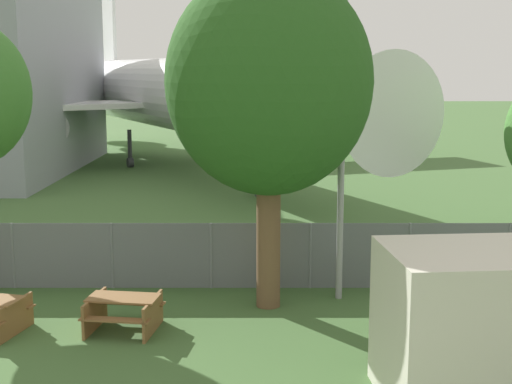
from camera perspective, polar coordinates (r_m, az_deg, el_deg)
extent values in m
cylinder|color=slate|center=(19.39, -18.97, -4.85)|extent=(0.07, 0.07, 1.71)
cylinder|color=slate|center=(18.72, -11.54, -5.02)|extent=(0.07, 0.07, 1.71)
cylinder|color=slate|center=(18.39, -3.72, -5.11)|extent=(0.07, 0.07, 1.71)
cylinder|color=slate|center=(18.41, 4.25, -5.10)|extent=(0.07, 0.07, 1.71)
cylinder|color=slate|center=(18.77, 12.05, -5.00)|extent=(0.07, 0.07, 1.71)
cylinder|color=slate|center=(19.47, 19.42, -4.82)|extent=(0.07, 0.07, 1.71)
cube|color=slate|center=(18.39, -3.72, -5.11)|extent=(56.00, 0.01, 1.71)
cylinder|color=white|center=(40.58, -6.36, 7.78)|extent=(17.54, 30.11, 4.04)
cone|color=white|center=(24.63, 8.04, 6.46)|extent=(5.41, 5.41, 4.04)
cone|color=white|center=(58.11, -12.61, 8.20)|extent=(5.49, 6.13, 3.63)
cube|color=white|center=(45.90, 3.81, 7.29)|extent=(14.87, 8.62, 0.30)
cylinder|color=#939399|center=(45.26, 1.21, 5.93)|extent=(3.23, 4.06, 1.82)
cube|color=white|center=(40.03, -19.58, 6.38)|extent=(14.23, 11.63, 0.30)
cylinder|color=#939399|center=(40.76, -16.58, 5.10)|extent=(3.23, 4.06, 1.82)
cube|color=white|center=(54.79, -11.90, 13.43)|extent=(1.82, 3.37, 6.06)
cube|color=white|center=(54.48, -11.68, 8.57)|extent=(9.40, 6.82, 0.20)
cylinder|color=#2D2D33|center=(31.44, 0.16, 1.58)|extent=(0.24, 0.24, 2.17)
cylinder|color=#2D2D33|center=(31.56, 0.15, 0.13)|extent=(0.52, 0.63, 0.56)
cylinder|color=#2D2D33|center=(43.14, -3.97, 3.80)|extent=(0.24, 0.24, 2.17)
cylinder|color=#2D2D33|center=(43.23, -3.96, 2.74)|extent=(0.52, 0.63, 0.56)
cylinder|color=#2D2D33|center=(41.55, -10.17, 3.44)|extent=(0.24, 0.24, 2.17)
cylinder|color=#2D2D33|center=(41.65, -10.14, 2.34)|extent=(0.52, 0.63, 0.56)
cube|color=brown|center=(16.18, -18.86, -9.54)|extent=(0.38, 1.38, 0.74)
cube|color=brown|center=(15.73, -10.69, -8.31)|extent=(1.59, 0.96, 0.04)
cube|color=brown|center=(16.33, -10.03, -8.72)|extent=(1.53, 0.49, 0.04)
cube|color=brown|center=(15.32, -11.33, -10.01)|extent=(1.53, 0.49, 0.04)
cube|color=brown|center=(15.66, -8.36, -9.76)|extent=(0.26, 1.39, 0.74)
cube|color=brown|center=(16.06, -12.88, -9.40)|extent=(0.26, 1.39, 0.74)
cylinder|color=brown|center=(16.79, 0.89, -3.75)|extent=(0.57, 0.57, 3.30)
ellipsoid|color=#28561E|center=(16.32, 0.92, 8.82)|extent=(4.72, 4.72, 5.19)
cylinder|color=#99999E|center=(17.14, 6.75, 3.25)|extent=(0.16, 0.16, 7.29)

